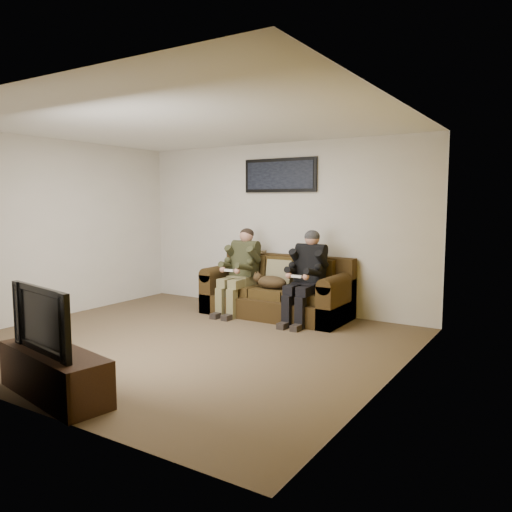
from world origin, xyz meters
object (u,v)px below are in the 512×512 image
Objects in this scene: cat at (270,282)px; framed_poster at (280,175)px; tv_stand at (54,373)px; person_right at (307,271)px; television at (52,318)px; person_left at (241,266)px; sofa at (278,293)px.

framed_poster reaches higher than cat.
cat is 3.58m from tv_stand.
person_right is at bearing 90.38° from tv_stand.
television is at bearing -88.68° from framed_poster.
person_right is 0.60m from cat.
person_left is at bearing 107.97° from television.
sofa is 0.70m from person_right.
person_left is 1.30× the size of television.
television is at bearing -82.82° from person_left.
person_right is at bearing 90.38° from television.
television is at bearing -100.41° from person_right.
cat is at bearing -72.65° from framed_poster.
cat is at bearing -177.01° from person_right.
person_right is at bearing -17.96° from sofa.
television is (0.00, -0.00, 0.49)m from tv_stand.
cat is (-0.01, -0.21, 0.20)m from sofa.
person_right is 1.04× the size of framed_poster.
framed_poster is at bearing 57.93° from person_left.
person_right is 1.67m from framed_poster.
person_left reaches higher than tv_stand.
sofa is 0.29m from cat.
television is (0.10, -4.17, -1.40)m from framed_poster.
sofa is 3.29× the size of cat.
sofa is 3.78m from tv_stand.
sofa is at bearing 162.04° from person_right.
sofa is at bearing 18.00° from person_left.
person_left is 1.96× the size of cat.
cat is 0.53× the size of framed_poster.
sofa reaches higher than tv_stand.
person_left is at bearing -122.07° from framed_poster.
framed_poster is (-0.76, 0.57, 1.37)m from person_right.
sofa is at bearing 99.21° from tv_stand.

